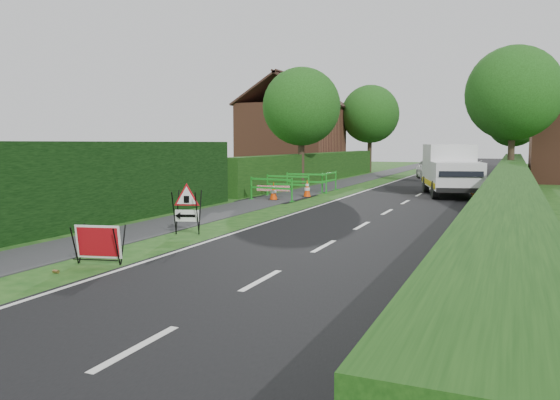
% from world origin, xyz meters
% --- Properties ---
extents(ground, '(120.00, 120.00, 0.00)m').
position_xyz_m(ground, '(0.00, 0.00, 0.00)').
color(ground, '#164112').
rests_on(ground, ground).
extents(road_surface, '(6.00, 90.00, 0.02)m').
position_xyz_m(road_surface, '(2.50, 35.00, 0.00)').
color(road_surface, black).
rests_on(road_surface, ground).
extents(footpath, '(2.00, 90.00, 0.02)m').
position_xyz_m(footpath, '(-3.00, 35.00, 0.01)').
color(footpath, '#2D2D30').
rests_on(footpath, ground).
extents(hedge_west_near, '(1.10, 18.00, 2.50)m').
position_xyz_m(hedge_west_near, '(-5.00, 0.00, 0.00)').
color(hedge_west_near, black).
rests_on(hedge_west_near, ground).
extents(hedge_west_far, '(1.00, 24.00, 1.80)m').
position_xyz_m(hedge_west_far, '(-5.00, 22.00, 0.00)').
color(hedge_west_far, '#14380F').
rests_on(hedge_west_far, ground).
extents(hedge_east, '(1.20, 50.00, 1.50)m').
position_xyz_m(hedge_east, '(6.50, 16.00, 0.00)').
color(hedge_east, '#14380F').
rests_on(hedge_east, ground).
extents(house_west, '(7.50, 7.40, 7.88)m').
position_xyz_m(house_west, '(-10.00, 30.00, 2.90)').
color(house_west, brown).
rests_on(house_west, ground).
extents(tree_nw, '(4.40, 4.40, 6.70)m').
position_xyz_m(tree_nw, '(-4.60, 18.00, 4.48)').
color(tree_nw, '#2D2116').
rests_on(tree_nw, ground).
extents(tree_ne, '(5.20, 5.20, 7.79)m').
position_xyz_m(tree_ne, '(6.40, 22.00, 5.17)').
color(tree_ne, '#2D2116').
rests_on(tree_ne, ground).
extents(tree_fw, '(4.80, 4.80, 7.24)m').
position_xyz_m(tree_fw, '(-4.60, 34.00, 4.83)').
color(tree_fw, '#2D2116').
rests_on(tree_fw, ground).
extents(tree_fe, '(4.20, 4.20, 6.33)m').
position_xyz_m(tree_fe, '(6.40, 38.00, 4.22)').
color(tree_fe, '#2D2116').
rests_on(tree_fe, ground).
extents(red_rect_sign, '(1.04, 0.77, 0.80)m').
position_xyz_m(red_rect_sign, '(-1.07, -2.60, 0.46)').
color(red_rect_sign, black).
rests_on(red_rect_sign, ground).
extents(triangle_sign, '(0.98, 0.98, 1.16)m').
position_xyz_m(triangle_sign, '(-1.45, 1.16, 0.81)').
color(triangle_sign, black).
rests_on(triangle_sign, ground).
extents(works_van, '(3.28, 5.56, 2.39)m').
position_xyz_m(works_van, '(3.86, 15.31, 1.27)').
color(works_van, silver).
rests_on(works_van, ground).
extents(traffic_cone_0, '(0.38, 0.38, 0.79)m').
position_xyz_m(traffic_cone_0, '(5.46, 11.57, 0.39)').
color(traffic_cone_0, black).
rests_on(traffic_cone_0, ground).
extents(traffic_cone_1, '(0.38, 0.38, 0.79)m').
position_xyz_m(traffic_cone_1, '(5.09, 13.49, 0.39)').
color(traffic_cone_1, black).
rests_on(traffic_cone_1, ground).
extents(traffic_cone_2, '(0.38, 0.38, 0.79)m').
position_xyz_m(traffic_cone_2, '(4.89, 16.17, 0.39)').
color(traffic_cone_2, black).
rests_on(traffic_cone_2, ground).
extents(traffic_cone_3, '(0.38, 0.38, 0.79)m').
position_xyz_m(traffic_cone_3, '(-2.87, 10.18, 0.39)').
color(traffic_cone_3, black).
rests_on(traffic_cone_3, ground).
extents(traffic_cone_4, '(0.38, 0.38, 0.79)m').
position_xyz_m(traffic_cone_4, '(-1.99, 11.96, 0.39)').
color(traffic_cone_4, black).
rests_on(traffic_cone_4, ground).
extents(ped_barrier_0, '(2.09, 0.58, 1.00)m').
position_xyz_m(ped_barrier_0, '(-2.86, 9.92, 0.63)').
color(ped_barrier_0, '#1B9722').
rests_on(ped_barrier_0, ground).
extents(ped_barrier_1, '(2.08, 0.47, 1.00)m').
position_xyz_m(ped_barrier_1, '(-2.97, 12.03, 0.63)').
color(ped_barrier_1, '#1B9722').
rests_on(ped_barrier_1, ground).
extents(ped_barrier_2, '(2.08, 0.53, 1.00)m').
position_xyz_m(ped_barrier_2, '(-2.78, 13.98, 0.63)').
color(ped_barrier_2, '#1B9722').
rests_on(ped_barrier_2, ground).
extents(ped_barrier_3, '(0.42, 2.07, 1.00)m').
position_xyz_m(ped_barrier_3, '(-2.02, 15.25, 0.63)').
color(ped_barrier_3, '#1B9722').
rests_on(ped_barrier_3, ground).
extents(redwhite_plank, '(1.48, 0.33, 0.25)m').
position_xyz_m(redwhite_plank, '(-3.22, 10.93, 0.00)').
color(redwhite_plank, red).
rests_on(redwhite_plank, ground).
extents(litter_can, '(0.12, 0.07, 0.07)m').
position_xyz_m(litter_can, '(-1.33, -3.48, 0.00)').
color(litter_can, '#BF7F4C').
rests_on(litter_can, ground).
extents(hatchback_car, '(2.65, 4.28, 1.36)m').
position_xyz_m(hatchback_car, '(1.33, 27.11, 0.68)').
color(hatchback_car, white).
rests_on(hatchback_car, ground).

